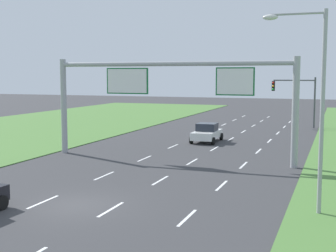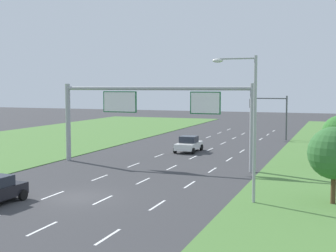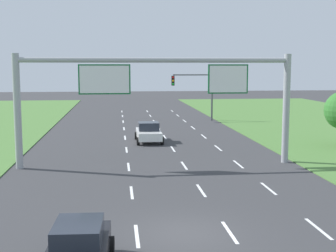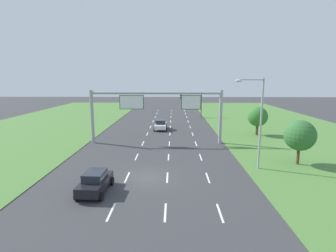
% 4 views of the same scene
% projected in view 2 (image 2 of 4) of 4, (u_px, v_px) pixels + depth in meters
% --- Properties ---
extents(ground_plane, '(200.00, 200.00, 0.00)m').
position_uv_depth(ground_plane, '(77.00, 198.00, 28.45)').
color(ground_plane, '#38383A').
extents(lane_dashes_inner_left, '(0.14, 68.40, 0.01)m').
position_uv_depth(lane_dashes_inner_left, '(147.00, 160.00, 43.06)').
color(lane_dashes_inner_left, white).
rests_on(lane_dashes_inner_left, ground_plane).
extents(lane_dashes_inner_right, '(0.14, 68.40, 0.01)m').
position_uv_depth(lane_dashes_inner_right, '(183.00, 162.00, 41.84)').
color(lane_dashes_inner_right, white).
rests_on(lane_dashes_inner_right, ground_plane).
extents(lane_dashes_slip, '(0.14, 68.40, 0.01)m').
position_uv_depth(lane_dashes_slip, '(221.00, 164.00, 40.62)').
color(lane_dashes_slip, white).
rests_on(lane_dashes_slip, ground_plane).
extents(car_lead_silver, '(2.18, 4.18, 1.63)m').
position_uv_depth(car_lead_silver, '(189.00, 144.00, 48.42)').
color(car_lead_silver, white).
rests_on(car_lead_silver, ground_plane).
extents(sign_gantry, '(17.24, 0.44, 7.00)m').
position_uv_depth(sign_gantry, '(154.00, 109.00, 39.47)').
color(sign_gantry, '#9EA0A5').
rests_on(sign_gantry, ground_plane).
extents(traffic_light_mast, '(4.76, 0.49, 5.60)m').
position_uv_depth(traffic_light_mast, '(271.00, 109.00, 59.41)').
color(traffic_light_mast, '#47494F').
rests_on(traffic_light_mast, ground_plane).
extents(street_lamp, '(2.61, 0.32, 8.50)m').
position_uv_depth(street_lamp, '(248.00, 116.00, 26.77)').
color(street_lamp, '#9EA0A5').
rests_on(street_lamp, ground_plane).
extents(roadside_tree_near, '(3.01, 3.01, 4.49)m').
position_uv_depth(roadside_tree_near, '(334.00, 153.00, 26.53)').
color(roadside_tree_near, '#513823').
rests_on(roadside_tree_near, ground_plane).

